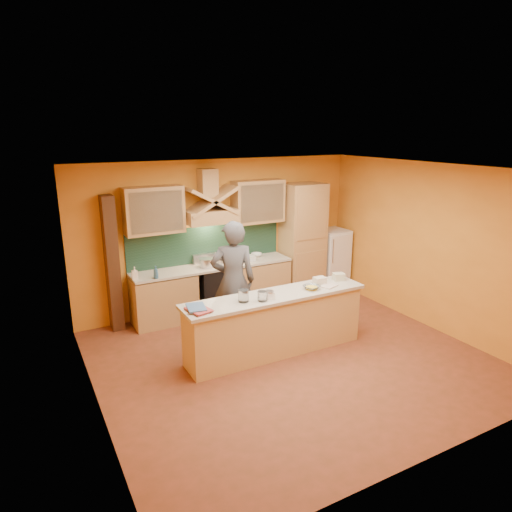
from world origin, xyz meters
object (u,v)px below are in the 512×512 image
stove (214,289)px  kitchen_scale (269,295)px  mixing_bowl (312,287)px  fridge (331,260)px  person (233,281)px

stove → kitchen_scale: size_ratio=7.43×
kitchen_scale → stove: bearing=88.9°
kitchen_scale → mixing_bowl: kitchen_scale is taller
fridge → person: bearing=-157.9°
stove → person: bearing=-97.1°
fridge → mixing_bowl: size_ratio=5.30×
mixing_bowl → stove: bearing=112.3°
stove → mixing_bowl: size_ratio=3.67×
stove → mixing_bowl: mixing_bowl is taller
kitchen_scale → fridge: bearing=35.1°
stove → fridge: fridge is taller
stove → kitchen_scale: kitchen_scale is taller
fridge → kitchen_scale: fridge is taller
kitchen_scale → person: bearing=99.4°
stove → kitchen_scale: 2.08m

